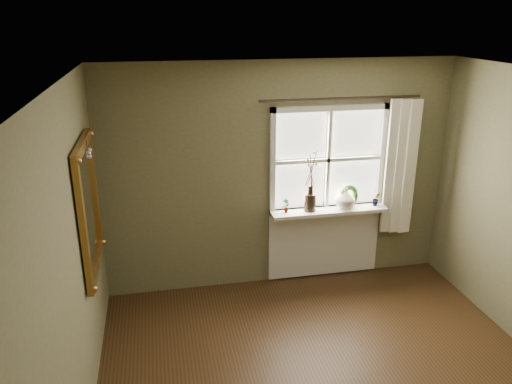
{
  "coord_description": "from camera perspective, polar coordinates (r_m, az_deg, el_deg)",
  "views": [
    {
      "loc": [
        -1.34,
        -2.95,
        3.06
      ],
      "look_at": [
        -0.42,
        1.55,
        1.4
      ],
      "focal_mm": 35.0,
      "sensor_mm": 36.0,
      "label": 1
    }
  ],
  "objects": [
    {
      "name": "ceiling",
      "position": [
        3.27,
        13.06,
        11.32
      ],
      "size": [
        4.5,
        4.5,
        0.0
      ],
      "primitive_type": "plane",
      "color": "silver",
      "rests_on": "ground"
    },
    {
      "name": "curtain",
      "position": [
        6.01,
        16.06,
        2.7
      ],
      "size": [
        0.36,
        0.12,
        1.59
      ],
      "primitive_type": "cube",
      "color": "white",
      "rests_on": "wall_back"
    },
    {
      "name": "cream_vase",
      "position": [
        5.84,
        10.15,
        -0.69
      ],
      "size": [
        0.3,
        0.3,
        0.24
      ],
      "primitive_type": "imported",
      "rotation": [
        0.0,
        0.0,
        -0.41
      ],
      "color": "beige",
      "rests_on": "window_sill"
    },
    {
      "name": "curtain_rod",
      "position": [
        5.56,
        9.77,
        10.49
      ],
      "size": [
        1.84,
        0.03,
        0.03
      ],
      "primitive_type": "cylinder",
      "rotation": [
        0.0,
        1.57,
        0.0
      ],
      "color": "black",
      "rests_on": "wall_back"
    },
    {
      "name": "wall_left",
      "position": [
        3.5,
        -21.97,
        -11.85
      ],
      "size": [
        0.1,
        4.5,
        2.6
      ],
      "primitive_type": "cube",
      "color": "#686644",
      "rests_on": "ground"
    },
    {
      "name": "wreath",
      "position": [
        5.91,
        10.59,
        -0.69
      ],
      "size": [
        0.29,
        0.21,
        0.27
      ],
      "primitive_type": "torus",
      "rotation": [
        1.36,
        0.0,
        0.41
      ],
      "color": "#2C4A21",
      "rests_on": "window_sill"
    },
    {
      "name": "window_sill",
      "position": [
        5.82,
        8.3,
        -2.11
      ],
      "size": [
        1.36,
        0.26,
        0.04
      ],
      "primitive_type": "cube",
      "color": "silver",
      "rests_on": "wall_back"
    },
    {
      "name": "window_apron",
      "position": [
        6.09,
        7.75,
        -5.58
      ],
      "size": [
        1.36,
        0.04,
        0.88
      ],
      "primitive_type": "cube",
      "color": "silver",
      "rests_on": "ground"
    },
    {
      "name": "dark_jug",
      "position": [
        5.71,
        6.18,
        -1.16
      ],
      "size": [
        0.14,
        0.14,
        0.2
      ],
      "primitive_type": "cylinder",
      "rotation": [
        0.0,
        0.0,
        -0.01
      ],
      "color": "black",
      "rests_on": "window_sill"
    },
    {
      "name": "window_frame",
      "position": [
        5.73,
        8.22,
        3.67
      ],
      "size": [
        1.36,
        0.06,
        1.24
      ],
      "color": "silver",
      "rests_on": "wall_back"
    },
    {
      "name": "potted_plant_left",
      "position": [
        5.64,
        3.44,
        -1.54
      ],
      "size": [
        0.11,
        0.09,
        0.17
      ],
      "primitive_type": "imported",
      "rotation": [
        0.0,
        0.0,
        0.39
      ],
      "color": "#2C4A21",
      "rests_on": "window_sill"
    },
    {
      "name": "gilt_mirror",
      "position": [
        4.59,
        -18.56,
        -1.62
      ],
      "size": [
        0.1,
        1.0,
        1.19
      ],
      "color": "white",
      "rests_on": "wall_left"
    },
    {
      "name": "wall_back",
      "position": [
        5.7,
        2.67,
        1.85
      ],
      "size": [
        4.0,
        0.1,
        2.6
      ],
      "primitive_type": "cube",
      "color": "#686644",
      "rests_on": "ground"
    },
    {
      "name": "potted_plant_right",
      "position": [
        6.0,
        13.57,
        -0.77
      ],
      "size": [
        0.1,
        0.08,
        0.16
      ],
      "primitive_type": "imported",
      "rotation": [
        0.0,
        0.0,
        -0.09
      ],
      "color": "#2C4A21",
      "rests_on": "window_sill"
    }
  ]
}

